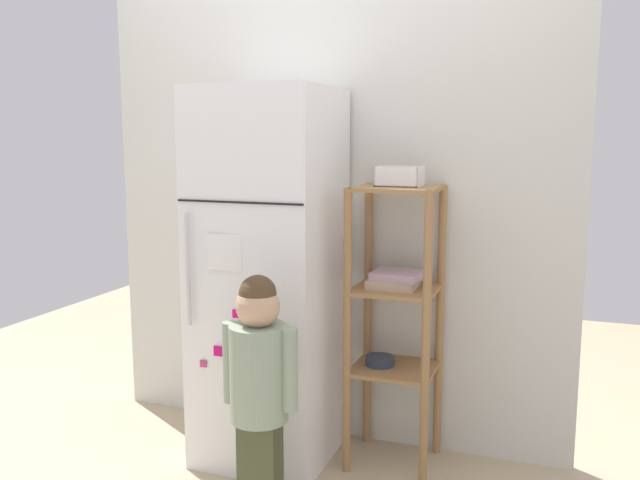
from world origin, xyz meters
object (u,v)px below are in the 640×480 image
Objects in this scene: child_standing at (260,372)px; fruit_bin at (401,178)px; refrigerator at (269,277)px; pantry_shelf_unit at (395,303)px.

child_standing is 5.03× the size of fruit_bin.
fruit_bin is at bearing 58.28° from child_standing.
refrigerator is 0.74m from fruit_bin.
child_standing is 0.73m from pantry_shelf_unit.
refrigerator is at bearing 110.51° from child_standing.
pantry_shelf_unit is at bearing 58.35° from child_standing.
child_standing is at bearing -121.72° from fruit_bin.
child_standing is 0.76× the size of pantry_shelf_unit.
pantry_shelf_unit is at bearing 11.05° from refrigerator.
refrigerator is 0.59m from child_standing.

